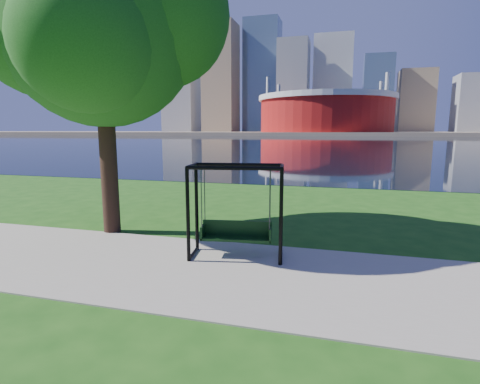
% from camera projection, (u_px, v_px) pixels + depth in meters
% --- Properties ---
extents(ground, '(900.00, 900.00, 0.00)m').
position_uv_depth(ground, '(237.00, 265.00, 8.13)').
color(ground, '#1E5114').
rests_on(ground, ground).
extents(path, '(120.00, 4.00, 0.03)m').
position_uv_depth(path, '(230.00, 273.00, 7.65)').
color(path, '#9E937F').
rests_on(path, ground).
extents(river, '(900.00, 180.00, 0.02)m').
position_uv_depth(river, '(337.00, 141.00, 105.10)').
color(river, black).
rests_on(river, ground).
extents(far_bank, '(900.00, 228.00, 2.00)m').
position_uv_depth(far_bank, '(342.00, 133.00, 298.88)').
color(far_bank, '#937F60').
rests_on(far_bank, ground).
extents(stadium, '(83.00, 83.00, 32.00)m').
position_uv_depth(stadium, '(326.00, 112.00, 231.88)').
color(stadium, maroon).
rests_on(stadium, far_bank).
extents(skyline, '(392.00, 66.00, 96.50)m').
position_uv_depth(skyline, '(339.00, 90.00, 307.08)').
color(skyline, gray).
rests_on(skyline, far_bank).
extents(swing, '(2.21, 1.22, 2.15)m').
position_uv_depth(swing, '(236.00, 213.00, 8.45)').
color(swing, black).
rests_on(swing, ground).
extents(park_tree, '(6.58, 5.94, 8.17)m').
position_uv_depth(park_tree, '(100.00, 25.00, 9.95)').
color(park_tree, black).
rests_on(park_tree, ground).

